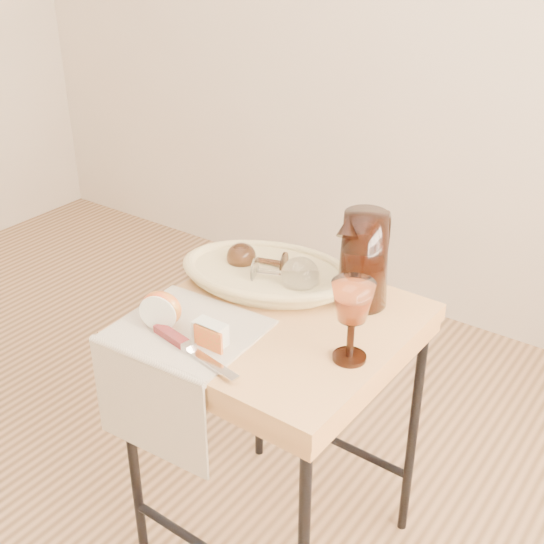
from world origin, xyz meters
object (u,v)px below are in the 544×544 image
Objects in this scene: side_table at (277,440)px; pitcher at (364,259)px; tea_towel at (187,330)px; table_knife at (191,348)px; bread_basket at (267,276)px; goblet_lying_a at (260,260)px; wine_goblet at (352,321)px; goblet_lying_b at (281,273)px; apple_half at (162,308)px.

pitcher is at bearing 54.33° from side_table.
tea_towel is at bearing -146.93° from pitcher.
table_knife is (0.06, -0.06, 0.01)m from tea_towel.
bread_basket is at bearing 173.94° from pitcher.
side_table is 0.43m from goblet_lying_a.
side_table is at bearing 167.88° from wine_goblet.
goblet_lying_a reaches higher than bread_basket.
table_knife is (0.08, -0.33, -0.03)m from goblet_lying_a.
side_table is 0.49m from pitcher.
wine_goblet is (0.20, -0.04, 0.43)m from side_table.
goblet_lying_b is 0.28m from apple_half.
wine_goblet is at bearing -40.57° from bread_basket.
goblet_lying_b reaches higher than side_table.
goblet_lying_a is 0.82× the size of goblet_lying_b.
goblet_lying_a is at bearing 113.84° from table_knife.
pitcher is at bearing 3.59° from goblet_lying_b.
bread_basket reaches higher than table_knife.
goblet_lying_a is 0.45× the size of pitcher.
bread_basket is 1.40× the size of pitcher.
pitcher is (0.17, 0.07, 0.05)m from goblet_lying_b.
side_table is at bearing -79.65° from goblet_lying_b.
goblet_lying_a is 0.66× the size of wine_goblet.
goblet_lying_b is at bearing 99.20° from table_knife.
table_knife reaches higher than side_table.
apple_half is (-0.12, -0.25, -0.01)m from goblet_lying_b.
tea_towel reaches higher than side_table.
side_table is at bearing 85.17° from table_knife.
table_knife is (0.12, -0.04, -0.03)m from apple_half.
pitcher reaches higher than table_knife.
wine_goblet is 0.40m from apple_half.
goblet_lying_a is at bearing 138.85° from bread_basket.
tea_towel is (-0.12, -0.15, 0.34)m from side_table.
wine_goblet reaches higher than side_table.
tea_towel is at bearing -161.32° from wine_goblet.
bread_basket is 0.24m from pitcher.
wine_goblet is at bearing 43.46° from table_knife.
goblet_lying_a is at bearing 153.95° from wine_goblet.
pitcher reaches higher than wine_goblet.
goblet_lying_b reaches higher than goblet_lying_a.
goblet_lying_b is 0.55× the size of pitcher.
goblet_lying_a is at bearing 168.69° from pitcher.
goblet_lying_a reaches higher than tea_towel.
goblet_lying_b is 0.30m from table_knife.
apple_half is (-0.38, -0.13, -0.04)m from wine_goblet.
bread_basket is 4.17× the size of apple_half.
goblet_lying_b reaches higher than bread_basket.
apple_half reaches higher than side_table.
side_table is at bearing -59.99° from bread_basket.
apple_half is at bearing -136.56° from goblet_lying_b.
tea_towel is 3.33× the size of apple_half.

